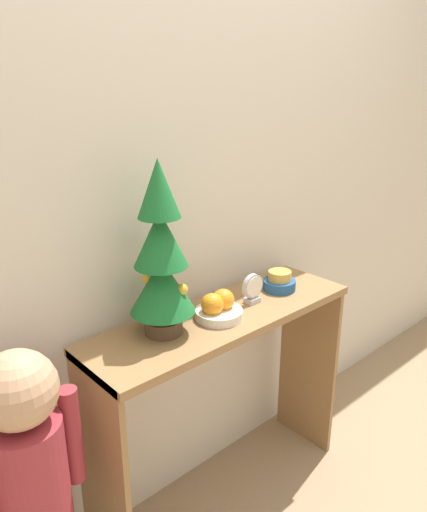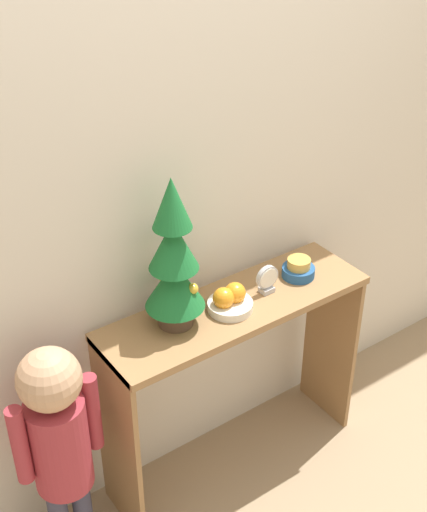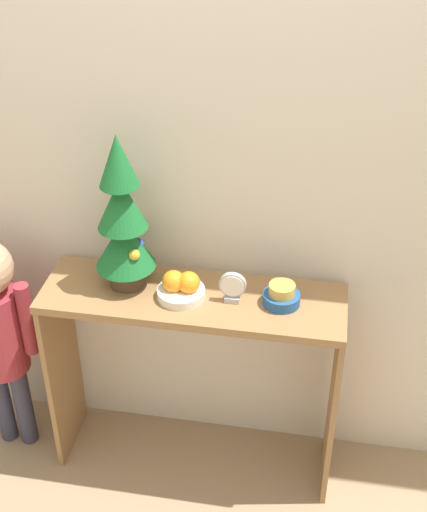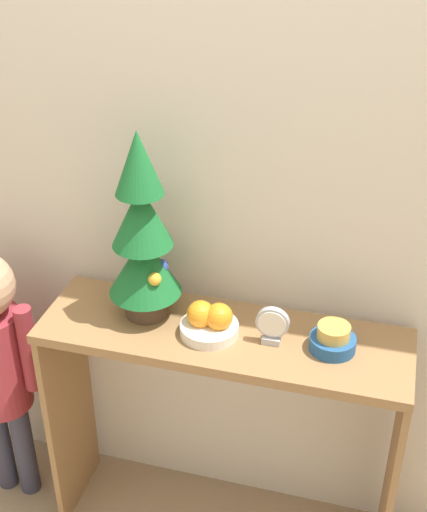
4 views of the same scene
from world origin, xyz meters
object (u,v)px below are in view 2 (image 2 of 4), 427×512
Objects in this scene: mini_tree at (174,260)px; child_figure at (58,435)px; singing_bowl at (298,269)px; desk_clock at (267,280)px; fruit_bowl at (230,300)px.

child_figure is at bearing -172.87° from mini_tree.
mini_tree reaches higher than singing_bowl.
desk_clock reaches higher than singing_bowl.
singing_bowl is at bearing 2.02° from child_figure.
fruit_bowl is at bearing -176.99° from singing_bowl.
mini_tree is 0.44m from desk_clock.
fruit_bowl is at bearing 1.55° from child_figure.
desk_clock is at bearing -175.86° from singing_bowl.
desk_clock is (0.18, 0.01, 0.02)m from fruit_bowl.
mini_tree is 4.47× the size of singing_bowl.
desk_clock reaches higher than fruit_bowl.
singing_bowl is (0.34, 0.02, -0.01)m from fruit_bowl.
mini_tree is 0.31m from fruit_bowl.
desk_clock is at bearing 1.63° from child_figure.
singing_bowl is at bearing 4.14° from desk_clock.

